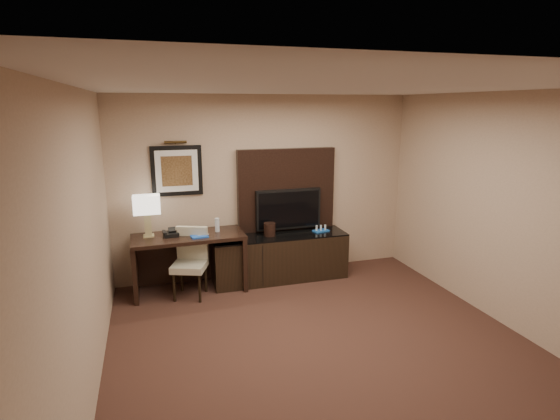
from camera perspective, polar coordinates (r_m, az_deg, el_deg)
name	(u,v)px	position (r m, az deg, el deg)	size (l,w,h in m)	color
floor	(330,356)	(4.82, 6.52, -18.43)	(4.50, 5.00, 0.01)	#381F19
ceiling	(338,87)	(4.10, 7.55, 15.63)	(4.50, 5.00, 0.01)	silver
wall_back	(266,187)	(6.57, -1.81, 3.06)	(4.50, 0.01, 2.70)	tan
wall_left	(82,254)	(3.96, -24.44, -5.21)	(0.01, 5.00, 2.70)	tan
wall_right	(519,215)	(5.55, 28.77, -0.57)	(0.01, 5.00, 2.70)	tan
desk	(190,263)	(6.24, -11.70, -6.80)	(1.51, 0.65, 0.81)	black
credenza	(280,257)	(6.53, -0.05, -6.15)	(1.99, 0.55, 0.69)	black
tv_wall_panel	(286,192)	(6.61, 0.84, 2.42)	(1.50, 0.12, 1.30)	black
tv	(288,209)	(6.57, 1.10, 0.12)	(1.00, 0.08, 0.60)	black
artwork	(177,171)	(6.29, -13.33, 5.01)	(0.70, 0.04, 0.70)	black
picture_light	(175,142)	(6.21, -13.51, 8.61)	(0.04, 0.04, 0.30)	#3B2B13
desk_chair	(189,266)	(6.03, -11.74, -7.11)	(0.43, 0.49, 0.89)	beige
table_lamp	(147,214)	(6.11, -16.95, -0.54)	(0.38, 0.22, 0.62)	tan
desk_phone	(171,233)	(6.11, -14.07, -2.89)	(0.20, 0.18, 0.10)	black
blue_folder	(198,235)	(6.06, -10.62, -3.23)	(0.22, 0.30, 0.02)	#1B4DB5
book	(196,228)	(6.07, -10.97, -2.29)	(0.15, 0.02, 0.21)	tan
water_bottle	(217,225)	(6.19, -8.20, -1.93)	(0.06, 0.06, 0.19)	silver
ice_bucket	(270,229)	(6.37, -1.37, -2.54)	(0.17, 0.17, 0.19)	black
minibar_tray	(321,229)	(6.62, 5.36, -2.45)	(0.23, 0.14, 0.08)	#1A57AE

